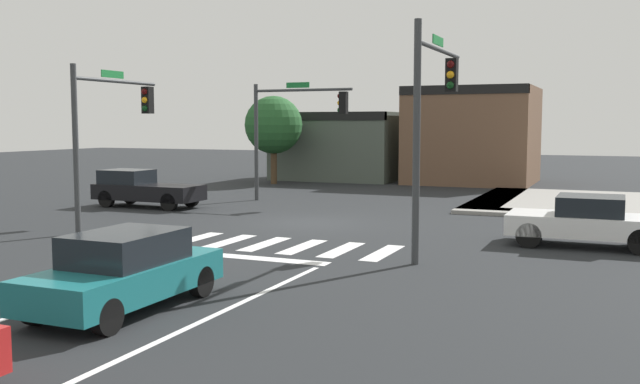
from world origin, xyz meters
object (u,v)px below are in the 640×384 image
(car_black, at_px, (143,189))
(traffic_signal_northwest, at_px, (294,119))
(traffic_signal_southeast, at_px, (433,101))
(traffic_signal_southwest, at_px, (110,118))
(car_white, at_px, (587,221))
(car_teal, at_px, (125,271))
(roadside_tree, at_px, (274,125))

(car_black, bearing_deg, traffic_signal_northwest, 39.75)
(traffic_signal_southeast, bearing_deg, traffic_signal_northwest, 41.33)
(traffic_signal_southwest, distance_m, traffic_signal_southeast, 11.04)
(traffic_signal_southwest, xyz_separation_m, car_white, (14.78, 2.26, -2.91))
(traffic_signal_southwest, height_order, traffic_signal_northwest, traffic_signal_southwest)
(car_black, bearing_deg, traffic_signal_southeast, -22.68)
(traffic_signal_southeast, distance_m, car_teal, 9.36)
(traffic_signal_northwest, bearing_deg, car_teal, -74.61)
(traffic_signal_southeast, distance_m, roadside_tree, 22.77)
(traffic_signal_northwest, xyz_separation_m, car_teal, (4.89, -17.78, -2.95))
(car_black, bearing_deg, car_teal, -53.97)
(traffic_signal_southwest, distance_m, roadside_tree, 17.77)
(traffic_signal_southwest, distance_m, car_black, 6.54)
(traffic_signal_southwest, xyz_separation_m, car_teal, (7.21, -8.40, -2.90))
(traffic_signal_southwest, bearing_deg, car_white, -81.31)
(car_white, height_order, car_teal, car_teal)
(traffic_signal_northwest, relative_size, roadside_tree, 1.04)
(traffic_signal_southwest, distance_m, car_teal, 11.44)
(car_black, relative_size, car_teal, 1.10)
(traffic_signal_southeast, xyz_separation_m, car_black, (-13.71, 5.73, -3.28))
(car_white, bearing_deg, car_black, -9.61)
(car_white, xyz_separation_m, car_teal, (-7.57, -10.65, 0.01))
(traffic_signal_southwest, bearing_deg, traffic_signal_northwest, -13.84)
(traffic_signal_southwest, height_order, traffic_signal_southeast, traffic_signal_southeast)
(traffic_signal_northwest, bearing_deg, roadside_tree, 122.36)
(traffic_signal_southwest, relative_size, car_black, 1.16)
(traffic_signal_northwest, bearing_deg, traffic_signal_southeast, -48.67)
(car_teal, bearing_deg, car_white, -35.40)
(car_white, distance_m, roadside_tree, 23.48)
(traffic_signal_northwest, height_order, roadside_tree, traffic_signal_northwest)
(traffic_signal_southeast, xyz_separation_m, car_teal, (-3.81, -7.88, -3.31))
(traffic_signal_southwest, bearing_deg, car_teal, -139.36)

